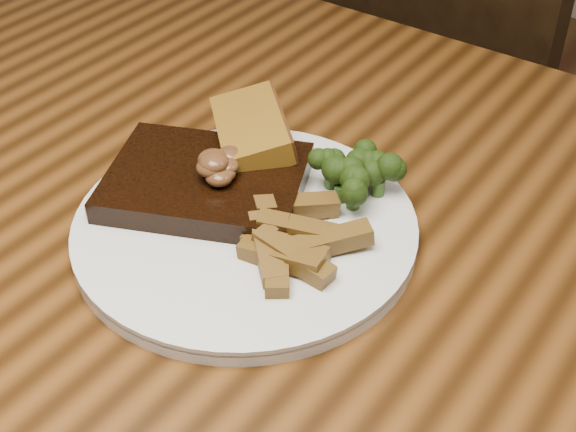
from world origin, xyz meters
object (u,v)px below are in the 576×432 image
object	(u,v)px
garlic_bread	(252,147)
dining_table	(263,320)
plate	(245,230)
steak	(206,184)
chair_far	(457,137)
potato_wedges	(305,241)

from	to	relation	value
garlic_bread	dining_table	bearing A→B (deg)	-5.45
plate	steak	distance (m)	0.06
dining_table	steak	bearing A→B (deg)	167.38
plate	chair_far	bearing A→B (deg)	96.87
chair_far	plate	bearing A→B (deg)	109.69
chair_far	plate	xyz separation A→B (m)	(0.08, -0.66, 0.29)
chair_far	potato_wedges	world-z (taller)	chair_far
plate	garlic_bread	bearing A→B (deg)	124.16
plate	potato_wedges	bearing A→B (deg)	0.71
dining_table	plate	bearing A→B (deg)	171.25
dining_table	chair_far	size ratio (longest dim) A/B	1.87
potato_wedges	steak	bearing A→B (deg)	173.79
plate	potato_wedges	size ratio (longest dim) A/B	3.16
dining_table	garlic_bread	distance (m)	0.16
dining_table	plate	xyz separation A→B (m)	(-0.02, 0.00, 0.10)
plate	potato_wedges	world-z (taller)	potato_wedges
dining_table	chair_far	world-z (taller)	chair_far
potato_wedges	plate	bearing A→B (deg)	-179.29
steak	potato_wedges	xyz separation A→B (m)	(0.12, -0.01, -0.00)
garlic_bread	potato_wedges	size ratio (longest dim) A/B	1.18
plate	garlic_bread	world-z (taller)	garlic_bread
dining_table	potato_wedges	distance (m)	0.12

